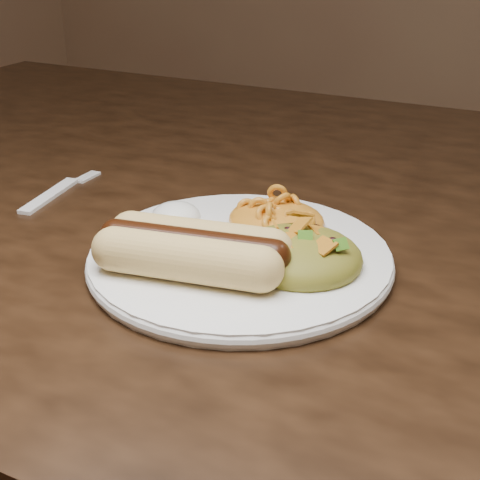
% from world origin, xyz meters
% --- Properties ---
extents(table, '(1.60, 0.90, 0.75)m').
position_xyz_m(table, '(0.00, 0.00, 0.66)').
color(table, '#311D0F').
rests_on(table, floor).
extents(plate, '(0.27, 0.27, 0.01)m').
position_xyz_m(plate, '(0.01, -0.17, 0.76)').
color(plate, white).
rests_on(plate, table).
extents(hotdog, '(0.14, 0.09, 0.04)m').
position_xyz_m(hotdog, '(-0.01, -0.22, 0.78)').
color(hotdog, '#FFCA6C').
rests_on(hotdog, plate).
extents(mac_and_cheese, '(0.10, 0.09, 0.03)m').
position_xyz_m(mac_and_cheese, '(0.02, -0.11, 0.78)').
color(mac_and_cheese, orange).
rests_on(mac_and_cheese, plate).
extents(sour_cream, '(0.06, 0.06, 0.03)m').
position_xyz_m(sour_cream, '(-0.07, -0.15, 0.78)').
color(sour_cream, white).
rests_on(sour_cream, plate).
extents(taco_salad, '(0.11, 0.10, 0.05)m').
position_xyz_m(taco_salad, '(0.06, -0.17, 0.78)').
color(taco_salad, '#B17724').
rests_on(taco_salad, plate).
extents(fork, '(0.04, 0.14, 0.00)m').
position_xyz_m(fork, '(-0.24, -0.12, 0.75)').
color(fork, white).
rests_on(fork, table).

